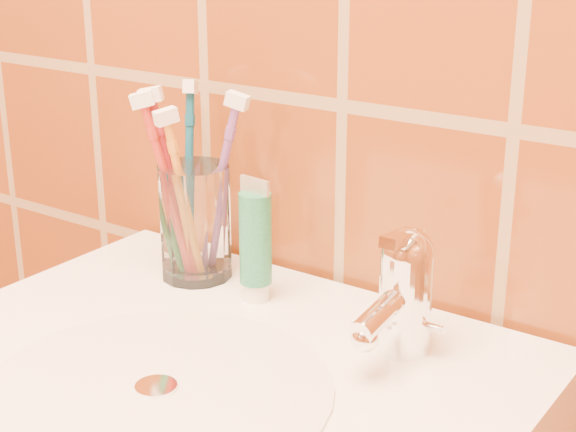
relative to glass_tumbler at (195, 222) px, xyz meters
The scene contains 9 objects.
glass_tumbler is the anchor object (origin of this frame).
toothpaste_tube 0.09m from the glass_tumbler, ahead, with size 0.04×0.03×0.13m.
faucet 0.27m from the glass_tumbler, ahead, with size 0.05×0.11×0.12m.
toothbrush_0 0.04m from the glass_tumbler, 81.35° to the right, with size 0.04×0.05×0.20m, color orange, non-canonical shape.
toothbrush_1 0.05m from the glass_tumbler, 141.41° to the left, with size 0.05×0.07×0.21m, color navy, non-canonical shape.
toothbrush_2 0.05m from the glass_tumbler, 37.20° to the left, with size 0.07×0.04×0.21m, color #744491, non-canonical shape.
toothbrush_3 0.05m from the glass_tumbler, behind, with size 0.09×0.04×0.20m, color #1B6733, non-canonical shape.
toothbrush_4 0.05m from the glass_tumbler, 123.56° to the right, with size 0.06×0.04×0.22m, color #AC2432, non-canonical shape.
toothbrush_5 0.05m from the glass_tumbler, 117.32° to the right, with size 0.06×0.05×0.21m, color #A62B23, non-canonical shape.
Camera 1 is at (0.46, 0.44, 1.24)m, focal length 55.00 mm.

